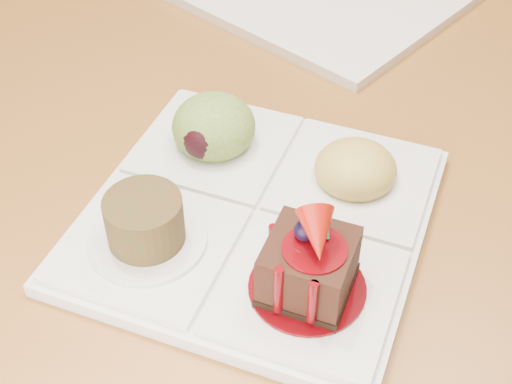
% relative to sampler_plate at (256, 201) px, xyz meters
% --- Properties ---
extents(ground, '(6.00, 6.00, 0.00)m').
position_rel_sampler_plate_xyz_m(ground, '(-0.11, 0.64, -0.77)').
color(ground, '#592E19').
extents(sampler_plate, '(0.28, 0.28, 0.10)m').
position_rel_sampler_plate_xyz_m(sampler_plate, '(0.00, 0.00, 0.00)').
color(sampler_plate, silver).
rests_on(sampler_plate, dining_table).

